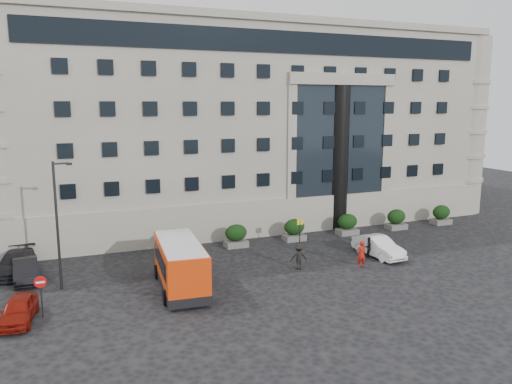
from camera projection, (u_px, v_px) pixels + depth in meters
ground at (259, 280)px, 32.61m from camera, size 120.00×120.00×0.00m
civic_building at (233, 126)px, 53.35m from camera, size 44.00×24.00×18.00m
entrance_column at (338, 158)px, 45.28m from camera, size 1.80×1.80×13.00m
hedge_a at (172, 242)px, 38.12m from camera, size 1.80×1.26×1.84m
hedge_b at (236, 236)px, 40.02m from camera, size 1.80×1.26×1.84m
hedge_c at (294, 230)px, 41.92m from camera, size 1.80×1.26×1.84m
hedge_d at (347, 224)px, 43.82m from camera, size 1.80×1.26×1.84m
hedge_e at (396, 219)px, 45.72m from camera, size 1.80×1.26×1.84m
hedge_f at (441, 215)px, 47.62m from camera, size 1.80×1.26×1.84m
street_lamp at (58, 221)px, 30.23m from camera, size 1.16×0.18×8.00m
bus_stop_sign at (300, 229)px, 38.89m from camera, size 0.50×0.08×2.52m
no_entry_sign at (41, 288)px, 26.63m from camera, size 0.64×0.16×2.32m
minibus at (180, 263)px, 30.82m from camera, size 3.13×7.31×2.98m
red_truck at (8, 225)px, 41.97m from camera, size 2.52×4.86×2.54m
parked_car_a at (19, 310)px, 26.27m from camera, size 2.08×4.06×1.32m
parked_car_b at (26, 270)px, 32.40m from camera, size 1.78×4.35×1.40m
parked_car_c at (15, 263)px, 33.78m from camera, size 2.77×5.28×1.46m
parked_car_d at (37, 232)px, 42.09m from camera, size 2.82×5.41×1.46m
white_taxi at (378, 247)px, 37.52m from camera, size 1.96×4.74×1.53m
pedestrian_a at (361, 254)px, 35.02m from camera, size 0.73×0.52×1.91m
pedestrian_b at (368, 247)px, 37.34m from camera, size 0.87×0.74×1.56m
pedestrian_c at (299, 257)px, 34.59m from camera, size 1.28×0.90×1.80m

